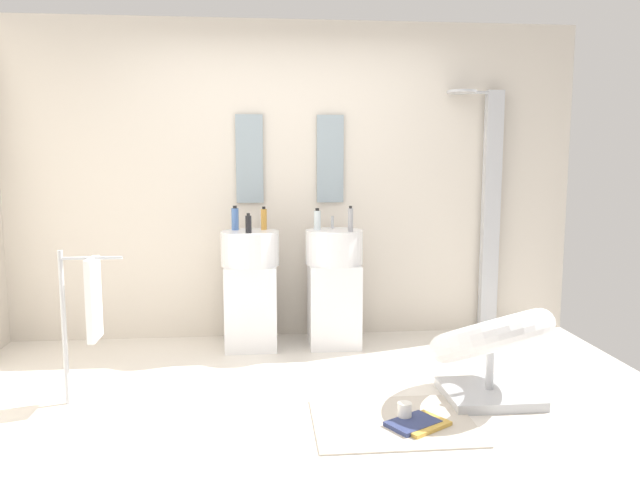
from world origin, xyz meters
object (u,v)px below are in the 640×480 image
(coffee_mug, at_px, (405,411))
(soap_bottle_clear, at_px, (317,220))
(pedestal_sink_right, at_px, (334,285))
(soap_bottle_black, at_px, (248,224))
(soap_bottle_blue, at_px, (235,219))
(soap_bottle_amber, at_px, (264,219))
(soap_bottle_grey, at_px, (350,220))
(magazine_ochre, at_px, (420,424))
(pedestal_sink_left, at_px, (251,287))
(lounge_chair, at_px, (491,344))
(shower_column, at_px, (489,208))
(towel_rack, at_px, (89,303))
(magazine_navy, at_px, (413,423))

(coffee_mug, bearing_deg, soap_bottle_clear, 103.31)
(pedestal_sink_right, distance_m, soap_bottle_black, 0.85)
(soap_bottle_blue, bearing_deg, soap_bottle_black, -63.12)
(soap_bottle_black, distance_m, soap_bottle_blue, 0.24)
(coffee_mug, xyz_separation_m, soap_bottle_amber, (-0.78, 1.58, 0.95))
(soap_bottle_amber, bearing_deg, soap_bottle_grey, -16.84)
(magazine_ochre, height_order, coffee_mug, coffee_mug)
(pedestal_sink_left, relative_size, soap_bottle_clear, 5.97)
(lounge_chair, relative_size, soap_bottle_clear, 6.23)
(coffee_mug, bearing_deg, lounge_chair, 25.77)
(pedestal_sink_right, xyz_separation_m, shower_column, (1.35, 0.25, 0.59))
(towel_rack, distance_m, soap_bottle_amber, 1.59)
(shower_column, relative_size, soap_bottle_clear, 11.88)
(magazine_navy, bearing_deg, lounge_chair, 1.69)
(coffee_mug, relative_size, soap_bottle_black, 0.69)
(coffee_mug, distance_m, soap_bottle_amber, 2.01)
(magazine_ochre, height_order, soap_bottle_grey, soap_bottle_grey)
(lounge_chair, bearing_deg, soap_bottle_black, 144.53)
(pedestal_sink_left, height_order, shower_column, shower_column)
(magazine_navy, xyz_separation_m, soap_bottle_grey, (-0.15, 1.45, 1.00))
(pedestal_sink_left, bearing_deg, magazine_navy, -59.44)
(magazine_ochre, xyz_separation_m, soap_bottle_blue, (-1.08, 1.66, 1.00))
(pedestal_sink_right, bearing_deg, soap_bottle_grey, -44.02)
(magazine_ochre, distance_m, soap_bottle_black, 2.00)
(pedestal_sink_left, relative_size, soap_bottle_grey, 5.16)
(magazine_ochre, relative_size, soap_bottle_amber, 1.57)
(soap_bottle_black, bearing_deg, magazine_navy, -57.11)
(pedestal_sink_right, height_order, soap_bottle_black, soap_bottle_black)
(pedestal_sink_right, xyz_separation_m, coffee_mug, (0.23, -1.49, -0.43))
(lounge_chair, relative_size, coffee_mug, 10.37)
(magazine_navy, bearing_deg, pedestal_sink_left, 89.86)
(pedestal_sink_left, height_order, towel_rack, pedestal_sink_left)
(towel_rack, bearing_deg, soap_bottle_amber, 46.94)
(magazine_navy, distance_m, soap_bottle_blue, 2.19)
(towel_rack, bearing_deg, soap_bottle_clear, 36.00)
(pedestal_sink_right, distance_m, lounge_chair, 1.47)
(magazine_ochre, height_order, magazine_navy, magazine_navy)
(pedestal_sink_right, xyz_separation_m, soap_bottle_blue, (-0.78, 0.09, 0.53))
(soap_bottle_grey, bearing_deg, towel_rack, -151.63)
(pedestal_sink_right, relative_size, magazine_ochre, 3.57)
(pedestal_sink_right, bearing_deg, pedestal_sink_left, 180.00)
(soap_bottle_black, distance_m, soap_bottle_clear, 0.56)
(soap_bottle_amber, bearing_deg, soap_bottle_blue, -179.74)
(shower_column, distance_m, coffee_mug, 2.31)
(soap_bottle_blue, bearing_deg, pedestal_sink_right, -6.63)
(lounge_chair, relative_size, soap_bottle_black, 7.11)
(magazine_ochre, bearing_deg, lounge_chair, 1.80)
(soap_bottle_grey, height_order, soap_bottle_amber, soap_bottle_grey)
(lounge_chair, xyz_separation_m, magazine_navy, (-0.58, -0.37, -0.33))
(magazine_ochre, bearing_deg, coffee_mug, 99.87)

